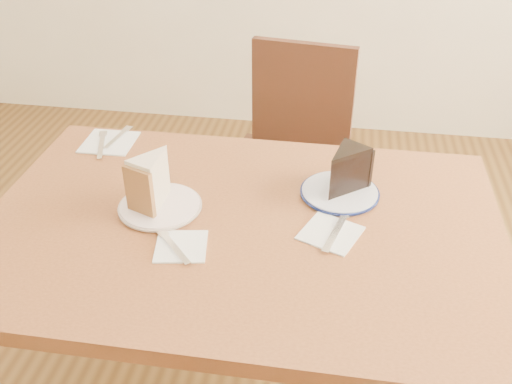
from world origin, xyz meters
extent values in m
cube|color=#5A3018|center=(0.00, 0.00, 0.73)|extent=(1.20, 0.80, 0.04)
cylinder|color=#32180F|center=(-0.54, 0.34, 0.35)|extent=(0.06, 0.06, 0.71)
cylinder|color=#32180F|center=(0.54, 0.34, 0.35)|extent=(0.06, 0.06, 0.71)
cube|color=black|center=(0.04, 0.67, 0.47)|extent=(0.50, 0.50, 0.04)
cylinder|color=black|center=(0.25, 0.82, 0.22)|extent=(0.04, 0.04, 0.45)
cylinder|color=black|center=(-0.12, 0.88, 0.22)|extent=(0.04, 0.04, 0.45)
cylinder|color=black|center=(0.20, 0.46, 0.22)|extent=(0.04, 0.04, 0.45)
cylinder|color=black|center=(-0.17, 0.51, 0.22)|extent=(0.04, 0.04, 0.45)
cube|color=black|center=(0.07, 0.86, 0.69)|extent=(0.37, 0.09, 0.39)
cylinder|color=silver|center=(-0.20, 0.02, 0.76)|extent=(0.19, 0.19, 0.01)
cylinder|color=silver|center=(0.22, 0.15, 0.76)|extent=(0.19, 0.19, 0.01)
cube|color=white|center=(-0.11, -0.11, 0.75)|extent=(0.13, 0.13, 0.00)
cube|color=white|center=(0.21, -0.01, 0.75)|extent=(0.16, 0.16, 0.00)
cube|color=white|center=(-0.44, 0.31, 0.75)|extent=(0.14, 0.14, 0.00)
cube|color=silver|center=(-0.13, -0.12, 0.76)|extent=(0.10, 0.11, 0.00)
cube|color=silver|center=(0.22, -0.01, 0.76)|extent=(0.06, 0.17, 0.00)
cube|color=silver|center=(-0.42, 0.34, 0.76)|extent=(0.04, 0.14, 0.00)
cube|color=silver|center=(-0.45, 0.29, 0.76)|extent=(0.06, 0.16, 0.00)
camera|label=1|loc=(0.20, -1.04, 1.54)|focal=40.00mm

